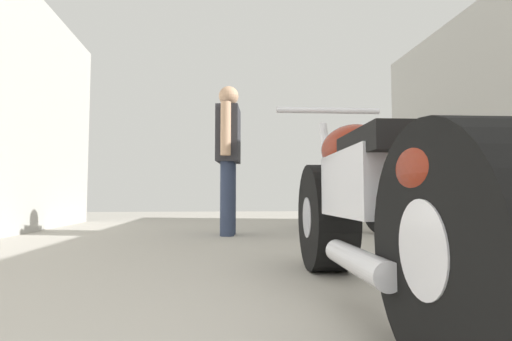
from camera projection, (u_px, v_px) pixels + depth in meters
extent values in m
plane|color=#A8A399|center=(280.00, 247.00, 3.54)|extent=(16.80, 16.80, 0.00)
cylinder|color=black|center=(326.00, 217.00, 2.43)|extent=(0.26, 0.66, 0.65)
cylinder|color=silver|center=(326.00, 217.00, 2.43)|extent=(0.26, 0.26, 0.25)
cylinder|color=black|center=(469.00, 249.00, 0.97)|extent=(0.26, 0.66, 0.65)
cylinder|color=silver|center=(469.00, 249.00, 0.97)|extent=(0.26, 0.26, 0.25)
cube|color=silver|center=(366.00, 184.00, 1.71)|extent=(0.27, 0.66, 0.28)
ellipsoid|color=maroon|center=(350.00, 148.00, 1.94)|extent=(0.28, 0.54, 0.22)
cube|color=black|center=(381.00, 144.00, 1.54)|extent=(0.24, 0.49, 0.10)
ellipsoid|color=maroon|center=(455.00, 168.00, 1.03)|extent=(0.28, 0.46, 0.24)
cylinder|color=silver|center=(327.00, 168.00, 2.41)|extent=(0.06, 0.26, 0.59)
cylinder|color=silver|center=(328.00, 110.00, 2.39)|extent=(0.63, 0.06, 0.04)
cylinder|color=silver|center=(357.00, 261.00, 1.38)|extent=(0.11, 0.56, 0.09)
cylinder|color=black|center=(318.00, 209.00, 5.78)|extent=(0.39, 0.56, 0.54)
cylinder|color=silver|center=(318.00, 209.00, 5.78)|extent=(0.25, 0.26, 0.21)
cylinder|color=black|center=(385.00, 212.00, 4.74)|extent=(0.39, 0.56, 0.54)
cylinder|color=silver|center=(385.00, 212.00, 4.74)|extent=(0.25, 0.26, 0.21)
cube|color=silver|center=(348.00, 199.00, 5.27)|extent=(0.42, 0.58, 0.24)
ellipsoid|color=#1E4728|center=(338.00, 187.00, 5.43)|extent=(0.39, 0.49, 0.19)
cube|color=black|center=(356.00, 189.00, 5.14)|extent=(0.34, 0.45, 0.08)
ellipsoid|color=#1E4728|center=(382.00, 197.00, 4.78)|extent=(0.36, 0.43, 0.20)
cylinder|color=silver|center=(319.00, 191.00, 5.76)|extent=(0.13, 0.21, 0.49)
cylinder|color=silver|center=(321.00, 172.00, 5.75)|extent=(0.49, 0.26, 0.03)
cylinder|color=silver|center=(356.00, 217.00, 4.97)|extent=(0.27, 0.45, 0.08)
cylinder|color=#2D3851|center=(227.00, 199.00, 4.53)|extent=(0.18, 0.18, 0.85)
cylinder|color=#2D3851|center=(229.00, 199.00, 4.75)|extent=(0.18, 0.18, 0.85)
cube|color=#2D2D33|center=(228.00, 135.00, 4.69)|extent=(0.32, 0.50, 0.65)
cylinder|color=tan|center=(226.00, 128.00, 4.40)|extent=(0.13, 0.13, 0.60)
cylinder|color=tan|center=(231.00, 136.00, 4.98)|extent=(0.13, 0.13, 0.60)
sphere|color=tan|center=(229.00, 96.00, 4.72)|extent=(0.24, 0.24, 0.24)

